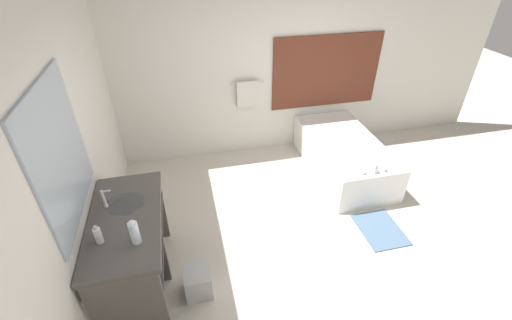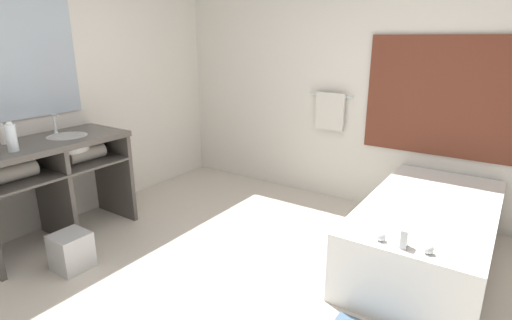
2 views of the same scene
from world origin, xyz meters
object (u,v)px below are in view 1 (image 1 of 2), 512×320
at_px(soap_dispenser, 98,235).
at_px(waste_bin, 198,282).
at_px(bathtub, 343,154).
at_px(water_bottle_1, 135,233).

relative_size(soap_dispenser, waste_bin, 0.59).
bearing_deg(waste_bin, bathtub, 35.34).
bearing_deg(water_bottle_1, waste_bin, 12.24).
relative_size(bathtub, waste_bin, 6.11).
distance_m(water_bottle_1, soap_dispenser, 0.30).
bearing_deg(soap_dispenser, water_bottle_1, -13.50).
relative_size(water_bottle_1, soap_dispenser, 1.30).
height_order(soap_dispenser, waste_bin, soap_dispenser).
xyz_separation_m(bathtub, water_bottle_1, (-2.70, -1.70, 0.74)).
bearing_deg(soap_dispenser, waste_bin, 1.85).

